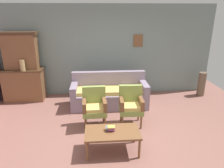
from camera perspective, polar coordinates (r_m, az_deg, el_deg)
ground_plane at (r=4.43m, az=1.18°, el=-14.83°), size 7.68×7.68×0.00m
wall_back_with_decor at (r=6.39m, az=-1.05°, el=9.10°), size 6.40×0.09×2.70m
side_cabinet at (r=6.58m, az=-22.87°, el=-0.12°), size 1.16×0.55×0.93m
cabinet_upper_hutch at (r=6.42m, az=-23.81°, el=8.43°), size 0.99×0.38×1.03m
vase_on_cabinet at (r=6.23m, az=-23.36°, el=4.72°), size 0.13×0.13×0.31m
floral_couch at (r=5.73m, az=-0.72°, el=-2.82°), size 2.05×0.81×0.90m
armchair_by_doorway at (r=4.68m, az=-4.84°, el=-5.88°), size 0.54×0.51×0.90m
armchair_near_couch_end at (r=4.76m, az=5.20°, el=-5.46°), size 0.54×0.51×0.90m
coffee_table at (r=3.90m, az=0.10°, el=-13.42°), size 1.00×0.56×0.42m
book_stack_on_table at (r=3.88m, az=-0.35°, el=-12.00°), size 0.17×0.12×0.09m
floor_vase_by_wall at (r=6.96m, az=23.36°, el=-0.02°), size 0.23×0.23×0.74m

